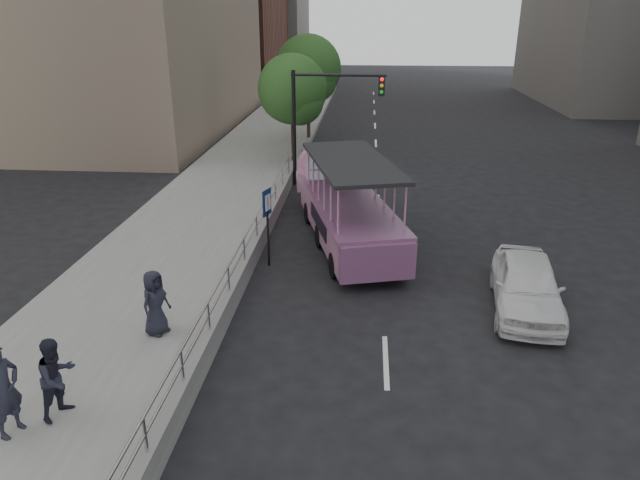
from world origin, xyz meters
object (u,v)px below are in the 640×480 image
Objects in this scene: pedestrian_near at (4,390)px; street_tree_near at (294,92)px; car at (527,285)px; pedestrian_mid at (57,378)px; parking_sign at (268,218)px; duck_boat at (343,205)px; street_tree_far at (310,71)px; traffic_signal at (320,110)px; pedestrian_far at (155,303)px.

street_tree_near is (2.65, 21.25, 2.59)m from pedestrian_near.
street_tree_near is at bearing 126.58° from car.
street_tree_near reaches higher than pedestrian_mid.
parking_sign is at bearing -4.66° from pedestrian_near.
street_tree_near is at bearing 106.61° from duck_boat.
car is (5.19, -5.27, -0.41)m from duck_boat.
street_tree_far reaches higher than street_tree_near.
pedestrian_mid is 0.29× the size of street_tree_near.
parking_sign reaches higher than pedestrian_mid.
pedestrian_near is 0.89m from pedestrian_mid.
car is 1.70× the size of parking_sign.
street_tree_far is (-7.92, 21.07, 3.58)m from car.
traffic_signal is at bearing 127.52° from car.
pedestrian_near is at bearing -97.10° from street_tree_near.
duck_boat is at bearing -73.39° from street_tree_near.
parking_sign is 12.98m from street_tree_near.
duck_boat reaches higher than pedestrian_mid.
pedestrian_far is 0.28× the size of street_tree_near.
street_tree_far is (-1.40, 9.43, 0.81)m from traffic_signal.
pedestrian_mid is at bearing -114.32° from duck_boat.
traffic_signal reaches higher than pedestrian_near.
duck_boat is 10.58m from street_tree_near.
pedestrian_mid is (-4.91, -10.85, -0.02)m from duck_boat.
car is 2.31× the size of pedestrian_near.
street_tree_far reaches higher than parking_sign.
traffic_signal is at bearing -65.02° from street_tree_near.
street_tree_far is (1.40, 23.57, 3.19)m from pedestrian_far.
pedestrian_mid is at bearing -108.86° from parking_sign.
car is at bearing -69.41° from street_tree_far.
pedestrian_mid is at bearing -95.48° from street_tree_near.
traffic_signal is (-6.52, 11.64, 2.77)m from car.
car is 0.75× the size of street_tree_near.
pedestrian_near is 0.32× the size of street_tree_near.
street_tree_near is (-0.72, 12.76, 2.21)m from parking_sign.
duck_boat is 1.47× the size of street_tree_far.
car is 12.42m from pedestrian_near.
pedestrian_far is at bearing -117.95° from duck_boat.
car is at bearing -61.70° from street_tree_near.
pedestrian_far is (0.79, 3.09, -0.01)m from pedestrian_mid.
pedestrian_near is 9.13m from parking_sign.
duck_boat reaches higher than parking_sign.
pedestrian_near is at bearing -103.39° from traffic_signal.
duck_boat reaches higher than pedestrian_near.
parking_sign is at bearing -95.39° from traffic_signal.
pedestrian_near is (-5.57, -11.44, 0.09)m from duck_boat.
parking_sign is 0.49× the size of traffic_signal.
pedestrian_mid is at bearing -171.44° from pedestrian_far.
street_tree_far is at bearing 10.99° from pedestrian_near.
street_tree_near is at bearing 15.94° from pedestrian_mid.
pedestrian_mid is (0.66, 0.59, -0.10)m from pedestrian_near.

